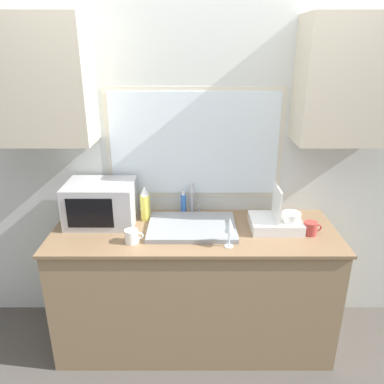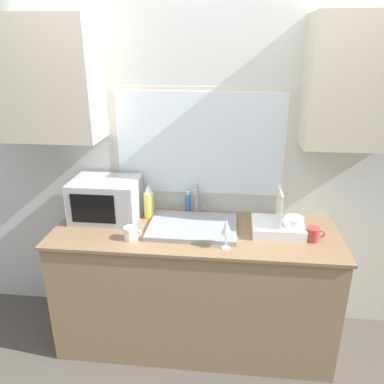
% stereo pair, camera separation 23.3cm
% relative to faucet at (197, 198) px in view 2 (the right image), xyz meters
% --- Properties ---
extents(ground_plane, '(12.00, 12.00, 0.00)m').
position_rel_faucet_xyz_m(ground_plane, '(0.01, -0.56, -1.01)').
color(ground_plane, '#4C4742').
extents(countertop, '(1.87, 0.68, 0.88)m').
position_rel_faucet_xyz_m(countertop, '(0.01, -0.24, -0.57)').
color(countertop, '#8C7251').
rests_on(countertop, ground_plane).
extents(wall_back, '(6.00, 0.38, 2.60)m').
position_rel_faucet_xyz_m(wall_back, '(0.01, 0.07, 0.41)').
color(wall_back, silver).
rests_on(wall_back, ground_plane).
extents(sink_basin, '(0.58, 0.42, 0.03)m').
position_rel_faucet_xyz_m(sink_basin, '(-0.00, -0.22, -0.12)').
color(sink_basin, gray).
rests_on(sink_basin, countertop).
extents(faucet, '(0.08, 0.15, 0.23)m').
position_rel_faucet_xyz_m(faucet, '(0.00, 0.00, 0.00)').
color(faucet, '#99999E').
rests_on(faucet, countertop).
extents(microwave, '(0.45, 0.34, 0.28)m').
position_rel_faucet_xyz_m(microwave, '(-0.62, -0.12, 0.01)').
color(microwave, '#B2B2B7').
rests_on(microwave, countertop).
extents(dish_rack, '(0.33, 0.27, 0.29)m').
position_rel_faucet_xyz_m(dish_rack, '(0.56, -0.22, -0.08)').
color(dish_rack, white).
rests_on(dish_rack, countertop).
extents(spray_bottle, '(0.07, 0.07, 0.25)m').
position_rel_faucet_xyz_m(spray_bottle, '(-0.33, -0.08, -0.01)').
color(spray_bottle, '#D8CC4C').
rests_on(spray_bottle, countertop).
extents(soap_bottle, '(0.04, 0.04, 0.17)m').
position_rel_faucet_xyz_m(soap_bottle, '(-0.07, 0.01, -0.05)').
color(soap_bottle, blue).
rests_on(soap_bottle, countertop).
extents(mug_near_sink, '(0.12, 0.08, 0.08)m').
position_rel_faucet_xyz_m(mug_near_sink, '(-0.37, -0.41, -0.09)').
color(mug_near_sink, white).
rests_on(mug_near_sink, countertop).
extents(wine_glass, '(0.06, 0.06, 0.19)m').
position_rel_faucet_xyz_m(wine_glass, '(0.22, -0.46, 0.01)').
color(wine_glass, silver).
rests_on(wine_glass, countertop).
extents(mug_by_rack, '(0.12, 0.08, 0.09)m').
position_rel_faucet_xyz_m(mug_by_rack, '(0.75, -0.30, -0.09)').
color(mug_by_rack, '#A53833').
rests_on(mug_by_rack, countertop).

